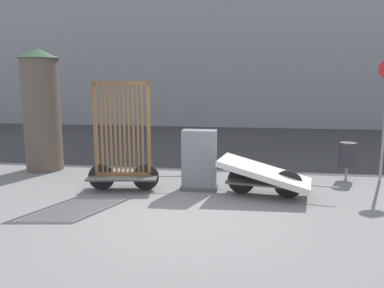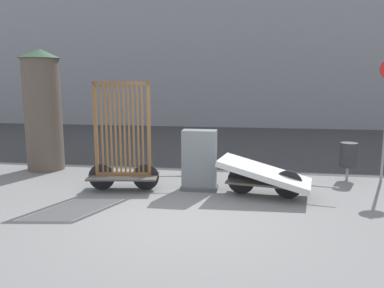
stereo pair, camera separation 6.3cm
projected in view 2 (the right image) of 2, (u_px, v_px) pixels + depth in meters
The scene contains 8 objects.
ground_plane at pixel (180, 217), 6.50m from camera, with size 60.00×60.00×0.00m, color slate.
road_strip at pixel (218, 142), 14.41m from camera, with size 56.00×9.53×0.01m.
building_facade at pixel (229, 27), 20.15m from camera, with size 48.00×4.00×10.37m.
bike_cart_with_bedframe at pixel (123, 153), 7.99m from camera, with size 2.20×0.93×2.33m.
bike_cart_with_mattress at pixel (265, 175), 7.62m from camera, with size 2.40×1.27×0.77m.
utility_cabinet at pixel (199, 162), 8.06m from camera, with size 0.79×0.43×1.30m.
trash_bin at pixel (348, 155), 8.81m from camera, with size 0.38×0.38×0.90m.
advertising_column at pixel (43, 109), 9.77m from camera, with size 1.05×1.05×3.15m.
Camera 2 is at (1.13, -6.10, 2.33)m, focal length 35.00 mm.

